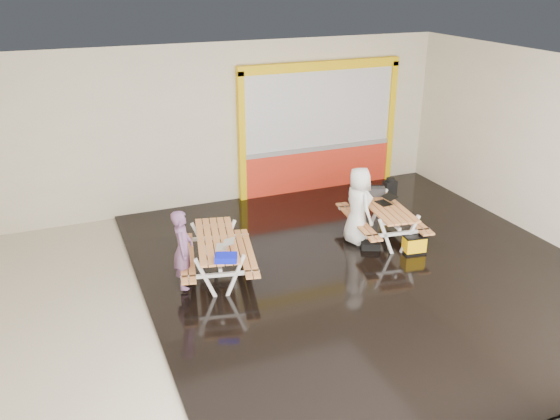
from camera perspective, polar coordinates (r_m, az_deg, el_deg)
name	(u,v)px	position (r m, az deg, el deg)	size (l,w,h in m)	color
room	(302,186)	(9.03, 2.16, 2.35)	(10.02, 8.02, 3.52)	beige
deck	(366,270)	(10.28, 8.42, -5.80)	(7.50, 7.98, 0.05)	black
kiosk	(319,131)	(13.41, 3.85, 7.78)	(3.88, 0.16, 3.00)	red
picnic_table_left	(217,248)	(9.77, -6.22, -3.74)	(1.57, 2.02, 0.72)	#DB8D4F
picnic_table_right	(383,212)	(11.26, 10.04, -0.23)	(1.47, 1.98, 0.73)	#DB8D4F
person_left	(183,249)	(9.36, -9.50, -3.81)	(0.48, 0.32, 1.32)	#6B476D
person_right	(358,206)	(10.93, 7.69, 0.39)	(0.73, 0.48, 1.50)	white
laptop_left	(224,245)	(9.38, -5.48, -3.45)	(0.37, 0.36, 0.13)	silver
laptop_right	(386,201)	(11.24, 10.33, 0.91)	(0.36, 0.32, 0.14)	black
blue_pouch	(226,258)	(8.97, -5.31, -4.69)	(0.34, 0.24, 0.10)	#0B14CE
toolbox	(375,191)	(11.56, 9.31, 1.82)	(0.42, 0.32, 0.22)	black
backpack	(390,188)	(12.21, 10.72, 2.11)	(0.26, 0.18, 0.43)	black
dark_case	(370,245)	(10.95, 8.85, -3.41)	(0.35, 0.26, 0.13)	black
fluke_bag	(414,244)	(10.89, 13.02, -3.31)	(0.43, 0.31, 0.35)	black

